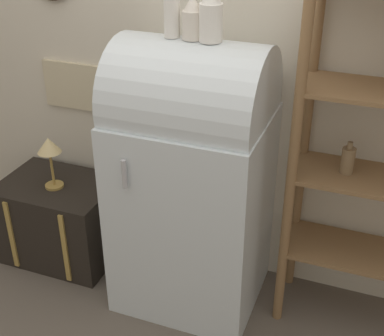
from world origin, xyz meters
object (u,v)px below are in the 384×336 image
at_px(suitcase_trunk, 61,219).
at_px(vase_center, 193,19).
at_px(refrigerator, 192,176).
at_px(vase_right, 211,14).
at_px(desk_lamp, 49,150).
at_px(vase_left, 172,9).

xyz_separation_m(suitcase_trunk, vase_center, (0.90, -0.04, 1.33)).
distance_m(refrigerator, vase_right, 0.85).
xyz_separation_m(vase_right, desk_lamp, (-0.98, 0.01, -0.86)).
bearing_deg(vase_right, suitcase_trunk, 177.29).
bearing_deg(suitcase_trunk, vase_left, -2.96).
xyz_separation_m(vase_center, vase_right, (0.09, -0.01, 0.03)).
bearing_deg(desk_lamp, suitcase_trunk, 107.75).
height_order(refrigerator, desk_lamp, refrigerator).
relative_size(refrigerator, suitcase_trunk, 2.20).
distance_m(suitcase_trunk, desk_lamp, 0.51).
bearing_deg(refrigerator, vase_right, -3.89).
xyz_separation_m(refrigerator, vase_center, (0.00, 0.00, 0.82)).
relative_size(vase_left, desk_lamp, 0.86).
relative_size(suitcase_trunk, vase_right, 2.64).
xyz_separation_m(vase_left, desk_lamp, (-0.79, 0.01, -0.86)).
distance_m(suitcase_trunk, vase_left, 1.59).
distance_m(refrigerator, vase_left, 0.86).
bearing_deg(vase_center, desk_lamp, 179.72).
relative_size(refrigerator, desk_lamp, 4.64).
height_order(vase_left, desk_lamp, vase_left).
xyz_separation_m(vase_left, vase_right, (0.19, -0.01, -0.01)).
bearing_deg(suitcase_trunk, vase_right, -2.71).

